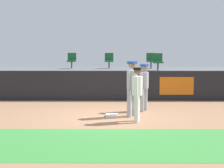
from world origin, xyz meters
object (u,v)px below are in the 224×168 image
first_base (112,115)px  seat_front_right (158,61)px  player_coach_visitor (132,85)px  seat_back_right (151,60)px  seat_back_left (72,60)px  player_fielder_home (137,91)px  player_runner_visitor (144,84)px  seat_back_center (109,60)px

first_base → seat_front_right: bearing=66.6°
player_coach_visitor → seat_back_right: (1.40, 6.84, 0.64)m
seat_back_left → seat_back_right: bearing=0.0°
player_fielder_home → player_runner_visitor: bearing=178.7°
first_base → player_coach_visitor: size_ratio=0.22×
player_fielder_home → player_runner_visitor: 1.80m
first_base → seat_back_right: bearing=73.3°
seat_back_right → player_fielder_home: bearing=-99.5°
seat_back_right → seat_front_right: (0.13, -1.80, 0.00)m
seat_back_center → seat_back_left: (-2.02, -0.00, -0.00)m
player_runner_visitor → seat_front_right: (1.04, 4.09, 0.72)m
player_fielder_home → player_coach_visitor: player_coach_visitor is taller
player_fielder_home → first_base: bearing=-123.2°
seat_back_left → player_fielder_home: bearing=-68.5°
player_fielder_home → seat_back_left: (-3.02, 7.66, 0.74)m
player_runner_visitor → player_coach_visitor: (-0.49, -0.95, 0.08)m
seat_back_center → seat_back_right: same height
player_runner_visitor → seat_back_left: seat_back_left is taller
player_coach_visitor → player_runner_visitor: bearing=-172.2°
first_base → seat_back_right: (2.07, 6.89, 1.67)m
player_coach_visitor → seat_back_center: 6.93m
player_fielder_home → seat_front_right: (1.40, 5.86, 0.74)m
player_coach_visitor → seat_back_right: seat_back_right is taller
seat_back_left → player_coach_visitor: bearing=-67.1°
player_coach_visitor → seat_front_right: 5.31m
seat_back_center → player_runner_visitor: bearing=-77.0°
seat_back_left → first_base: bearing=-72.2°
player_runner_visitor → player_fielder_home: bearing=17.4°
player_coach_visitor → seat_back_center: seat_back_center is taller
first_base → player_runner_visitor: size_ratio=0.23×
first_base → seat_back_right: size_ratio=0.48×
first_base → player_coach_visitor: bearing=4.5°
player_runner_visitor → seat_back_right: bearing=-159.6°
seat_back_left → seat_back_right: (4.29, 0.00, 0.00)m
seat_front_right → seat_back_center: bearing=143.1°
seat_back_left → seat_front_right: 4.77m
seat_back_left → seat_front_right: same height
first_base → seat_front_right: 5.80m
player_fielder_home → player_coach_visitor: (-0.12, 0.81, 0.10)m
player_fielder_home → seat_front_right: bearing=177.0°
player_runner_visitor → seat_back_right: 6.01m
first_base → seat_back_left: (-2.22, 6.89, 1.67)m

